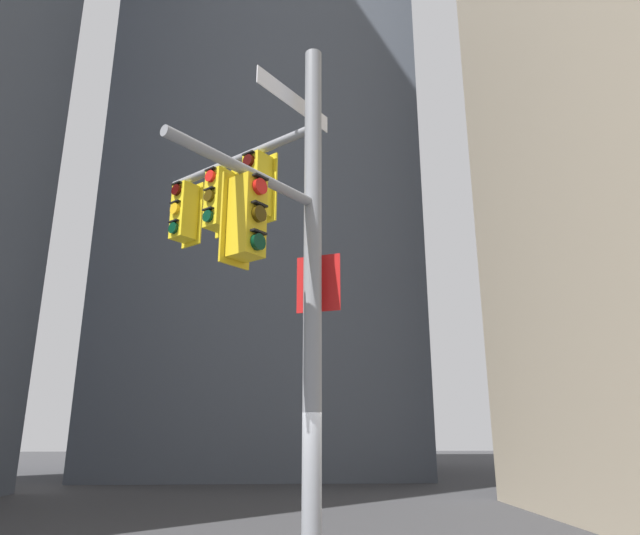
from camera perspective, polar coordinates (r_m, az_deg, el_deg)
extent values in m
cube|color=#4C5460|center=(37.51, -5.21, 5.73)|extent=(16.50, 16.50, 32.51)
cylinder|color=gray|center=(7.47, -0.78, -3.72)|extent=(0.25, 0.25, 7.80)
cylinder|color=gray|center=(9.40, -8.44, 10.78)|extent=(2.49, 2.22, 0.14)
cylinder|color=gray|center=(7.05, -7.26, 9.60)|extent=(1.76, 2.00, 0.14)
cube|color=yellow|center=(8.95, -5.57, 7.86)|extent=(0.38, 0.34, 1.14)
cube|color=yellow|center=(8.83, -6.43, 8.25)|extent=(0.48, 0.48, 1.00)
cylinder|color=#360605|center=(8.85, -7.28, 10.71)|extent=(0.19, 0.18, 0.20)
cube|color=black|center=(8.91, -7.28, 11.42)|extent=(0.21, 0.20, 0.02)
cylinder|color=yellow|center=(8.70, -7.37, 8.66)|extent=(0.19, 0.18, 0.20)
cube|color=black|center=(8.75, -7.37, 9.38)|extent=(0.21, 0.20, 0.02)
cylinder|color=#06311C|center=(8.56, -7.45, 6.53)|extent=(0.19, 0.18, 0.20)
cube|color=black|center=(8.60, -7.45, 7.28)|extent=(0.21, 0.20, 0.02)
cube|color=yellow|center=(9.54, -9.42, 6.45)|extent=(0.38, 0.34, 1.14)
cube|color=yellow|center=(9.42, -10.27, 6.79)|extent=(0.48, 0.48, 1.00)
cylinder|color=red|center=(9.45, -11.08, 9.10)|extent=(0.19, 0.18, 0.20)
cube|color=black|center=(9.49, -11.07, 9.76)|extent=(0.21, 0.20, 0.02)
cylinder|color=#3C2C06|center=(9.30, -11.20, 7.15)|extent=(0.19, 0.18, 0.20)
cube|color=black|center=(9.35, -11.19, 7.83)|extent=(0.21, 0.20, 0.02)
cylinder|color=#06311C|center=(9.17, -11.32, 5.14)|extent=(0.19, 0.18, 0.20)
cube|color=black|center=(9.21, -11.31, 5.84)|extent=(0.21, 0.20, 0.02)
cube|color=yellow|center=(10.17, -12.79, 5.19)|extent=(0.38, 0.34, 1.14)
cube|color=yellow|center=(10.06, -13.63, 5.49)|extent=(0.48, 0.48, 1.00)
cylinder|color=#360605|center=(10.08, -14.39, 7.65)|extent=(0.19, 0.18, 0.20)
cube|color=black|center=(10.13, -14.37, 8.28)|extent=(0.21, 0.20, 0.02)
cylinder|color=yellow|center=(9.95, -14.53, 5.80)|extent=(0.19, 0.18, 0.20)
cube|color=black|center=(9.99, -14.51, 6.45)|extent=(0.21, 0.20, 0.02)
cylinder|color=#06311C|center=(9.83, -14.67, 3.91)|extent=(0.19, 0.18, 0.20)
cube|color=black|center=(9.86, -14.65, 4.57)|extent=(0.21, 0.20, 0.02)
cube|color=gold|center=(6.94, -8.55, 4.68)|extent=(0.34, 0.38, 1.14)
cube|color=gold|center=(6.81, -7.43, 5.05)|extent=(0.48, 0.48, 1.00)
cylinder|color=red|center=(6.81, -6.13, 8.18)|extent=(0.18, 0.19, 0.20)
cube|color=black|center=(6.86, -6.06, 9.11)|extent=(0.20, 0.21, 0.02)
cylinder|color=#3C2C06|center=(6.68, -6.22, 5.44)|extent=(0.18, 0.19, 0.20)
cube|color=black|center=(6.72, -6.15, 6.41)|extent=(0.20, 0.21, 0.02)
cylinder|color=#06311C|center=(6.56, -6.31, 2.60)|extent=(0.18, 0.19, 0.20)
cube|color=black|center=(6.59, -6.24, 3.59)|extent=(0.20, 0.21, 0.02)
cube|color=white|center=(8.92, -2.58, 16.52)|extent=(1.09, 1.35, 0.28)
cube|color=#19479E|center=(8.92, -2.58, 16.52)|extent=(1.06, 1.31, 0.24)
cube|color=red|center=(7.74, -0.17, -1.62)|extent=(0.59, 0.27, 0.80)
cube|color=white|center=(7.74, -0.17, -1.62)|extent=(0.55, 0.25, 0.76)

